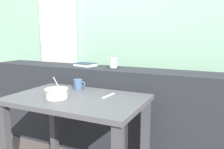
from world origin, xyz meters
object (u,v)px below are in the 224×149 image
(soup_bowl, at_px, (56,93))
(breakfast_table, at_px, (77,113))
(closed_book, at_px, (85,65))
(fork_utensil, at_px, (108,96))
(coaster_square, at_px, (113,68))
(ceramic_mug, at_px, (78,84))
(juice_glass, at_px, (113,63))

(soup_bowl, bearing_deg, breakfast_table, 39.28)
(closed_book, bearing_deg, fork_utensil, -43.87)
(coaster_square, distance_m, ceramic_mug, 0.44)
(breakfast_table, bearing_deg, soup_bowl, -140.72)
(closed_book, bearing_deg, juice_glass, -0.15)
(coaster_square, xyz_separation_m, ceramic_mug, (-0.16, -0.39, -0.10))
(juice_glass, relative_size, closed_book, 0.40)
(juice_glass, height_order, fork_utensil, juice_glass)
(closed_book, bearing_deg, soup_bowl, -74.95)
(coaster_square, bearing_deg, juice_glass, -90.00)
(coaster_square, xyz_separation_m, closed_book, (-0.33, 0.00, 0.01))
(closed_book, distance_m, soup_bowl, 0.75)
(juice_glass, distance_m, fork_utensil, 0.56)
(soup_bowl, xyz_separation_m, ceramic_mug, (-0.02, 0.32, 0.01))
(closed_book, distance_m, ceramic_mug, 0.45)
(juice_glass, relative_size, soup_bowl, 0.57)
(juice_glass, distance_m, closed_book, 0.33)
(soup_bowl, bearing_deg, juice_glass, 79.36)
(juice_glass, bearing_deg, breakfast_table, -91.76)
(juice_glass, xyz_separation_m, soup_bowl, (-0.14, -0.72, -0.15))
(breakfast_table, distance_m, fork_utensil, 0.27)
(coaster_square, relative_size, ceramic_mug, 0.88)
(closed_book, xyz_separation_m, soup_bowl, (0.19, -0.72, -0.12))
(breakfast_table, height_order, soup_bowl, soup_bowl)
(juice_glass, bearing_deg, soup_bowl, -100.64)
(coaster_square, distance_m, soup_bowl, 0.74)
(juice_glass, distance_m, ceramic_mug, 0.45)
(soup_bowl, height_order, ceramic_mug, soup_bowl)
(soup_bowl, bearing_deg, closed_book, 105.05)
(fork_utensil, height_order, ceramic_mug, ceramic_mug)
(breakfast_table, distance_m, juice_glass, 0.70)
(breakfast_table, relative_size, coaster_square, 10.32)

